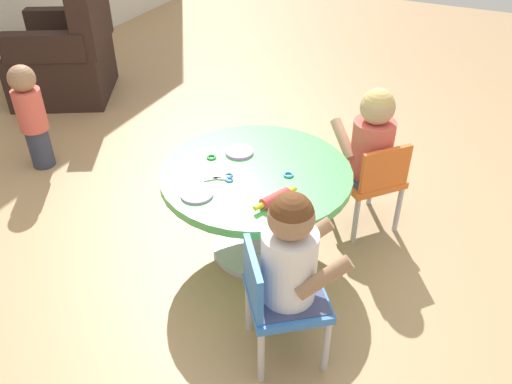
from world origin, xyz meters
TOP-DOWN VIEW (x-y plane):
  - ground_plane at (0.00, 0.00)m, footprint 10.00×10.00m
  - craft_table at (0.00, 0.00)m, footprint 0.90×0.90m
  - child_chair_left at (-0.53, -0.35)m, footprint 0.42×0.42m
  - seated_child_left at (-0.50, -0.38)m, footprint 0.42×0.44m
  - child_chair_right at (0.44, -0.45)m, footprint 0.42×0.42m
  - seated_child_right at (0.47, -0.42)m, footprint 0.43×0.44m
  - armchair_dark at (1.09, 2.15)m, footprint 0.96×0.97m
  - toddler_standing at (0.16, 1.59)m, footprint 0.17×0.17m
  - rolling_pin at (-0.20, -0.18)m, footprint 0.22×0.12m
  - craft_scissors at (-0.13, 0.11)m, footprint 0.11×0.14m
  - playdough_blob_0 at (-0.29, 0.15)m, footprint 0.14×0.14m
  - playdough_blob_1 at (0.11, 0.14)m, footprint 0.14×0.14m
  - cookie_cutter_0 at (0.02, -0.15)m, footprint 0.05×0.05m
  - cookie_cutter_1 at (0.01, 0.24)m, footprint 0.05×0.05m

SIDE VIEW (x-z plane):
  - ground_plane at x=0.00m, z-range 0.00..0.00m
  - child_chair_left at x=-0.53m, z-range 0.04..0.57m
  - child_chair_right at x=0.44m, z-range 0.04..0.57m
  - armchair_dark at x=1.09m, z-range -0.12..0.73m
  - toddler_standing at x=0.16m, z-range 0.02..0.70m
  - craft_table at x=0.00m, z-range 0.13..0.62m
  - craft_scissors at x=-0.13m, z-range 0.49..0.50m
  - cookie_cutter_0 at x=0.02m, z-range 0.49..0.50m
  - cookie_cutter_1 at x=0.01m, z-range 0.49..0.50m
  - playdough_blob_0 at x=-0.29m, z-range 0.49..0.50m
  - playdough_blob_1 at x=0.11m, z-range 0.49..0.50m
  - rolling_pin at x=-0.20m, z-range 0.49..0.54m
  - seated_child_left at x=-0.50m, z-range 0.28..0.79m
  - seated_child_right at x=0.47m, z-range 0.28..0.79m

